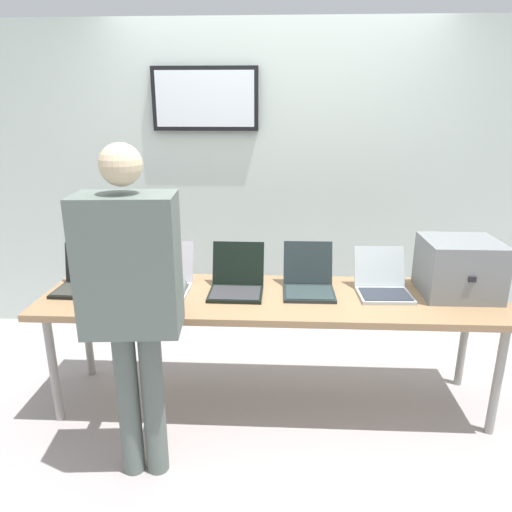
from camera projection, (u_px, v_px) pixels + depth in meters
ground at (271, 403)px, 3.02m from camera, size 8.00×8.00×0.04m
back_wall at (274, 183)px, 3.72m from camera, size 8.00×0.11×2.42m
workbench at (272, 303)px, 2.81m from camera, size 2.73×0.70×0.72m
equipment_box at (459, 267)px, 2.77m from camera, size 0.43×0.41×0.33m
laptop_station_0 at (89, 280)px, 2.87m from camera, size 0.37×0.31×0.26m
laptop_station_1 at (162, 279)px, 2.88m from camera, size 0.35×0.36×0.27m
laptop_station_2 at (237, 282)px, 2.84m from camera, size 0.32×0.36×0.27m
laptop_station_3 at (309, 281)px, 2.85m from camera, size 0.30×0.37×0.27m
laptop_station_4 at (383, 284)px, 2.82m from camera, size 0.32×0.36×0.25m
person at (132, 288)px, 2.15m from camera, size 0.46×0.61×1.66m
coffee_mug at (143, 303)px, 2.57m from camera, size 0.09×0.09×0.09m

